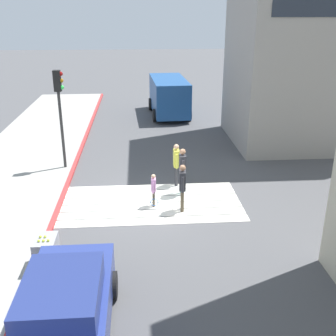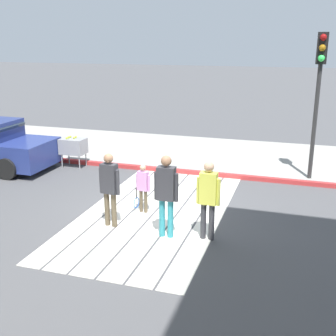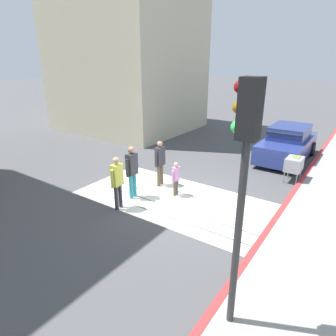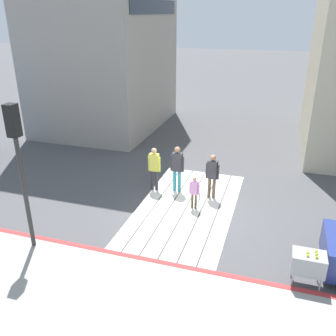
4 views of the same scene
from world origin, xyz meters
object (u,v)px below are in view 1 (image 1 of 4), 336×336
pedestrian_adult_lead (182,168)px  car_parked_near_curb (65,312)px  van_down_street (169,96)px  pedestrian_child_with_racket (154,189)px  pedestrian_adult_trailing (182,185)px  traffic_light_corner (60,100)px  tennis_ball_cart (46,247)px  pedestrian_adult_side (176,162)px

pedestrian_adult_lead → car_parked_near_curb: bearing=-114.1°
van_down_street → pedestrian_child_with_racket: 13.42m
pedestrian_adult_lead → pedestrian_adult_trailing: (-0.15, -1.36, -0.06)m
traffic_light_corner → tennis_ball_cart: bearing=-84.8°
car_parked_near_curb → pedestrian_child_with_racket: 6.50m
van_down_street → pedestrian_adult_trailing: (-0.59, -13.73, -0.29)m
pedestrian_adult_lead → tennis_ball_cart: bearing=-132.1°
tennis_ball_cart → car_parked_near_curb: bearing=-70.9°
car_parked_near_curb → pedestrian_child_with_racket: size_ratio=3.54×
car_parked_near_curb → pedestrian_adult_side: 8.53m
traffic_light_corner → tennis_ball_cart: size_ratio=4.17×
pedestrian_adult_lead → pedestrian_adult_trailing: 1.37m
traffic_light_corner → pedestrian_adult_lead: size_ratio=2.36×
car_parked_near_curb → pedestrian_adult_side: size_ratio=2.53×
car_parked_near_curb → pedestrian_adult_lead: 7.80m
traffic_light_corner → pedestrian_adult_trailing: 6.61m
traffic_light_corner → pedestrian_adult_trailing: (4.62, -4.27, -2.05)m
pedestrian_adult_lead → pedestrian_child_with_racket: size_ratio=1.48×
pedestrian_child_with_racket → car_parked_near_curb: bearing=-108.6°
van_down_street → pedestrian_adult_lead: 12.38m
van_down_street → pedestrian_child_with_racket: size_ratio=4.36×
car_parked_near_curb → van_down_street: (3.63, 19.48, 0.54)m
tennis_ball_cart → pedestrian_child_with_racket: 4.64m
van_down_street → pedestrian_child_with_racket: (-1.55, -13.32, -0.60)m
pedestrian_adult_lead → pedestrian_child_with_racket: 1.50m
car_parked_near_curb → traffic_light_corner: size_ratio=1.01×
pedestrian_adult_side → pedestrian_child_with_racket: pedestrian_adult_side is taller
pedestrian_child_with_racket → pedestrian_adult_side: bearing=62.0°
tennis_ball_cart → pedestrian_adult_lead: 6.10m
tennis_ball_cart → pedestrian_adult_side: bearing=53.8°
tennis_ball_cart → pedestrian_child_with_racket: bearing=50.1°
traffic_light_corner → pedestrian_child_with_racket: (3.65, -3.86, -2.36)m
car_parked_near_curb → pedestrian_child_with_racket: car_parked_near_curb is taller
car_parked_near_curb → tennis_ball_cart: 2.75m
van_down_street → pedestrian_adult_lead: size_ratio=2.95×
traffic_light_corner → pedestrian_adult_trailing: size_ratio=2.51×
van_down_street → tennis_ball_cart: (-4.53, -16.88, -0.58)m
traffic_light_corner → pedestrian_adult_trailing: traffic_light_corner is taller
van_down_street → pedestrian_adult_lead: (-0.44, -12.37, -0.23)m
car_parked_near_curb → traffic_light_corner: (-1.58, 10.02, 2.30)m
pedestrian_adult_lead → pedestrian_adult_side: size_ratio=1.06×
tennis_ball_cart → pedestrian_adult_side: pedestrian_adult_side is taller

